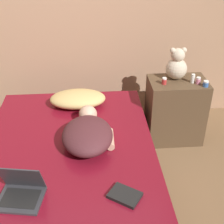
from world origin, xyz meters
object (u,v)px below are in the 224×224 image
object	(u,v)px
laptop	(21,191)
bottle_blue	(206,84)
person_lying	(88,133)
bottle_pink	(198,81)
bottle_red	(164,81)
book	(125,195)
teddy_bear	(177,65)
pillow	(78,99)
bottle_white	(193,79)

from	to	relation	value
laptop	bottle_blue	distance (m)	1.82
person_lying	bottle_blue	distance (m)	1.18
bottle_pink	laptop	bearing A→B (deg)	-143.86
bottle_blue	laptop	bearing A→B (deg)	-146.33
laptop	bottle_red	bearing A→B (deg)	53.11
book	bottle_red	bearing A→B (deg)	66.77
teddy_bear	book	xyz separation A→B (m)	(-0.62, -1.24, -0.35)
pillow	laptop	size ratio (longest dim) A/B	1.67
bottle_pink	bottle_white	world-z (taller)	bottle_white
teddy_bear	bottle_pink	xyz separation A→B (m)	(0.18, -0.13, -0.10)
person_lying	book	bearing A→B (deg)	-67.89
laptop	bottle_pink	size ratio (longest dim) A/B	4.82
bottle_pink	book	size ratio (longest dim) A/B	0.27
bottle_red	bottle_blue	distance (m)	0.37
book	person_lying	bearing A→B (deg)	110.73
bottle_red	book	distance (m)	1.25
pillow	bottle_white	size ratio (longest dim) A/B	6.14
bottle_blue	book	distance (m)	1.37
book	bottle_blue	bearing A→B (deg)	51.08
pillow	bottle_blue	distance (m)	1.19
laptop	book	distance (m)	0.66
person_lying	bottle_blue	world-z (taller)	bottle_blue
pillow	laptop	bearing A→B (deg)	-106.58
person_lying	bottle_pink	size ratio (longest dim) A/B	10.15
bottle_red	bottle_white	bearing A→B (deg)	1.58
bottle_pink	person_lying	bearing A→B (deg)	-153.45
person_lying	bottle_white	world-z (taller)	bottle_white
teddy_bear	bottle_white	size ratio (longest dim) A/B	3.58
bottle_pink	bottle_blue	bearing A→B (deg)	-48.46
laptop	bottle_pink	world-z (taller)	bottle_pink
bottle_red	pillow	bearing A→B (deg)	175.76
bottle_pink	pillow	bearing A→B (deg)	175.98
person_lying	teddy_bear	bearing A→B (deg)	38.59
laptop	book	size ratio (longest dim) A/B	1.31
teddy_bear	bottle_blue	distance (m)	0.32
teddy_bear	bottle_pink	world-z (taller)	teddy_bear
teddy_bear	bottle_pink	distance (m)	0.24
laptop	book	xyz separation A→B (m)	(0.66, -0.05, -0.04)
pillow	book	world-z (taller)	pillow
teddy_bear	bottle_blue	bearing A→B (deg)	-39.22
bottle_pink	bottle_blue	world-z (taller)	bottle_pink
bottle_white	book	world-z (taller)	bottle_white
person_lying	bottle_pink	xyz separation A→B (m)	(1.02, 0.51, 0.17)
bottle_red	book	bearing A→B (deg)	-113.23
bottle_pink	bottle_white	bearing A→B (deg)	149.21
person_lying	bottle_blue	xyz separation A→B (m)	(1.08, 0.45, 0.17)
laptop	teddy_bear	xyz separation A→B (m)	(1.28, 1.19, 0.31)
pillow	person_lying	world-z (taller)	person_lying
bottle_red	bottle_pink	xyz separation A→B (m)	(0.31, -0.02, 0.00)
pillow	teddy_bear	distance (m)	0.98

